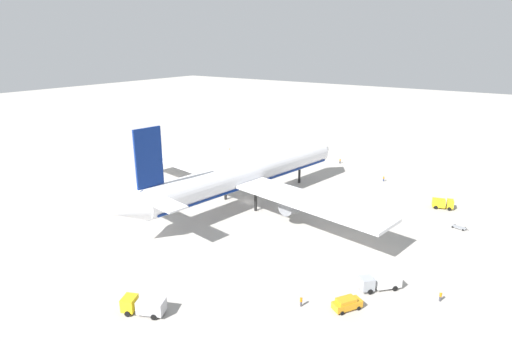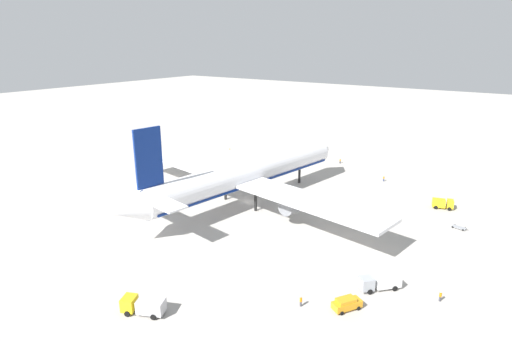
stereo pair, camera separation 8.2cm
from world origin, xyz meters
name	(u,v)px [view 1 (the left image)]	position (x,y,z in m)	size (l,w,h in m)	color
ground_plane	(248,202)	(0.00, 0.00, 0.00)	(600.00, 600.00, 0.00)	#ADA8A0
airliner	(245,175)	(-1.20, 0.10, 7.54)	(72.25, 80.24, 23.32)	white
service_truck_0	(144,305)	(-46.11, -13.76, 1.43)	(4.85, 6.91, 2.51)	yellow
service_truck_2	(443,203)	(23.64, -41.87, 1.33)	(3.50, 5.19, 2.38)	yellow
service_truck_3	(379,282)	(-19.61, -40.78, 1.30)	(6.53, 6.25, 2.45)	#999EA5
service_van	(347,303)	(-27.79, -38.52, 1.03)	(4.88, 4.00, 1.97)	orange
baggage_cart_0	(459,227)	(13.44, -47.42, 0.27)	(1.91, 3.54, 0.40)	gray
ground_worker_0	(384,179)	(35.93, -23.19, 0.83)	(0.56, 0.56, 1.63)	navy
ground_worker_1	(340,161)	(46.16, -4.96, 0.83)	(0.55, 0.55, 1.63)	black
ground_worker_2	(301,301)	(-31.10, -32.38, 0.88)	(0.51, 0.51, 1.72)	#3F3F47
ground_worker_3	(440,296)	(-17.37, -49.85, 0.87)	(0.52, 0.52, 1.71)	#3F3F47
traffic_cone_0	(230,149)	(39.73, 37.36, 0.28)	(0.36, 0.36, 0.55)	orange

